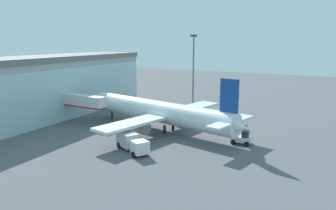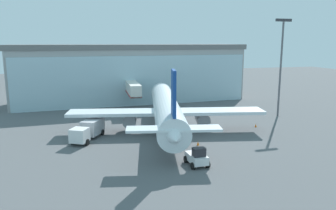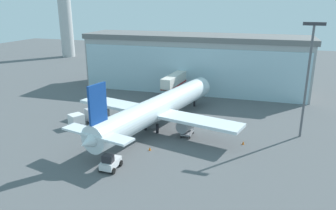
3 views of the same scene
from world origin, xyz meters
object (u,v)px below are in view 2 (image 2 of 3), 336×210
airplane (166,108)px  safety_cone_nose (198,143)px  jet_bridge (132,88)px  apron_light_mast (281,59)px  pushback_tug (197,157)px  catering_truck (89,129)px  baggage_cart (204,127)px  safety_cone_wingtip (256,125)px

airplane → safety_cone_nose: bearing=-154.9°
jet_bridge → safety_cone_nose: (4.44, -28.05, -4.18)m
apron_light_mast → pushback_tug: (-24.21, -19.97, -9.92)m
apron_light_mast → airplane: 24.92m
apron_light_mast → safety_cone_nose: (-21.41, -12.95, -10.62)m
catering_truck → baggage_cart: (18.25, 0.05, -0.97)m
jet_bridge → safety_cone_nose: size_ratio=26.87×
apron_light_mast → baggage_cart: apron_light_mast is taller
baggage_cart → pushback_tug: bearing=-26.0°
apron_light_mast → baggage_cart: size_ratio=6.47×
jet_bridge → safety_cone_nose: 28.71m
airplane → baggage_cart: (5.88, -1.85, -3.08)m
pushback_tug → safety_cone_wingtip: (15.75, 13.69, -0.70)m
baggage_cart → pushback_tug: pushback_tug is taller
catering_truck → safety_cone_nose: bearing=92.0°
apron_light_mast → safety_cone_wingtip: apron_light_mast is taller
jet_bridge → safety_cone_wingtip: jet_bridge is taller
airplane → pushback_tug: (-0.72, -16.08, -2.60)m
jet_bridge → catering_truck: size_ratio=1.98×
apron_light_mast → safety_cone_wingtip: 14.96m
catering_truck → baggage_cart: 18.27m
pushback_tug → safety_cone_nose: 7.59m
baggage_cart → safety_cone_wingtip: baggage_cart is taller
jet_bridge → pushback_tug: 35.28m
pushback_tug → safety_cone_nose: bearing=-23.6°
jet_bridge → catering_truck: jet_bridge is taller
pushback_tug → jet_bridge: bearing=0.8°
apron_light_mast → jet_bridge: bearing=149.7°
jet_bridge → catering_truck: 23.36m
airplane → catering_truck: bearing=110.8°
baggage_cart → jet_bridge: bearing=-159.5°
airplane → baggage_cart: 6.89m
apron_light_mast → safety_cone_nose: 27.18m
airplane → baggage_cart: airplane is taller
catering_truck → airplane: bearing=127.1°
apron_light_mast → safety_cone_nose: apron_light_mast is taller
catering_truck → baggage_cart: size_ratio=2.64×
apron_light_mast → catering_truck: apron_light_mast is taller
pushback_tug → catering_truck: bearing=37.6°
safety_cone_wingtip → safety_cone_nose: bearing=-152.8°
jet_bridge → baggage_cart: size_ratio=5.22×
apron_light_mast → safety_cone_wingtip: size_ratio=33.30×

